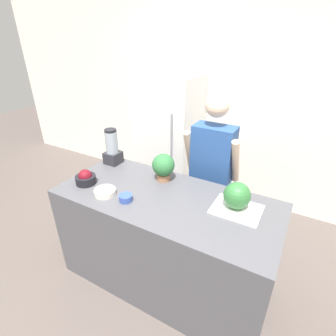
# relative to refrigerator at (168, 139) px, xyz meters

# --- Properties ---
(ground_plane) EXTENTS (14.00, 14.00, 0.00)m
(ground_plane) POSITION_rel_refrigerator_xyz_m (0.74, -1.79, -0.84)
(ground_plane) COLOR #564C47
(wall_back) EXTENTS (8.00, 0.06, 2.60)m
(wall_back) POSITION_rel_refrigerator_xyz_m (0.74, 0.37, 0.46)
(wall_back) COLOR white
(wall_back) RESTS_ON ground_plane
(counter_island) EXTENTS (1.85, 0.83, 0.94)m
(counter_island) POSITION_rel_refrigerator_xyz_m (0.74, -1.37, -0.37)
(counter_island) COLOR #4C4C51
(counter_island) RESTS_ON ground_plane
(refrigerator) EXTENTS (0.77, 0.67, 1.68)m
(refrigerator) POSITION_rel_refrigerator_xyz_m (0.00, 0.00, 0.00)
(refrigerator) COLOR white
(refrigerator) RESTS_ON ground_plane
(person) EXTENTS (0.54, 0.27, 1.66)m
(person) POSITION_rel_refrigerator_xyz_m (0.88, -0.68, 0.02)
(person) COLOR #333338
(person) RESTS_ON ground_plane
(cutting_board) EXTENTS (0.36, 0.29, 0.01)m
(cutting_board) POSITION_rel_refrigerator_xyz_m (1.30, -1.26, 0.11)
(cutting_board) COLOR white
(cutting_board) RESTS_ON counter_island
(watermelon) EXTENTS (0.20, 0.20, 0.20)m
(watermelon) POSITION_rel_refrigerator_xyz_m (1.29, -1.24, 0.21)
(watermelon) COLOR #2D6B33
(watermelon) RESTS_ON cutting_board
(bowl_cherries) EXTENTS (0.18, 0.18, 0.13)m
(bowl_cherries) POSITION_rel_refrigerator_xyz_m (0.02, -1.53, 0.15)
(bowl_cherries) COLOR black
(bowl_cherries) RESTS_ON counter_island
(bowl_cream) EXTENTS (0.18, 0.18, 0.08)m
(bowl_cream) POSITION_rel_refrigerator_xyz_m (0.29, -1.58, 0.13)
(bowl_cream) COLOR beige
(bowl_cream) RESTS_ON counter_island
(bowl_small_blue) EXTENTS (0.11, 0.11, 0.05)m
(bowl_small_blue) POSITION_rel_refrigerator_xyz_m (0.49, -1.57, 0.12)
(bowl_small_blue) COLOR #334C9E
(bowl_small_blue) RESTS_ON counter_island
(blender) EXTENTS (0.15, 0.15, 0.36)m
(blender) POSITION_rel_refrigerator_xyz_m (-0.03, -1.09, 0.26)
(blender) COLOR #28282D
(blender) RESTS_ON counter_island
(potted_plant) EXTENTS (0.20, 0.20, 0.25)m
(potted_plant) POSITION_rel_refrigerator_xyz_m (0.59, -1.13, 0.23)
(potted_plant) COLOR #996647
(potted_plant) RESTS_ON counter_island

